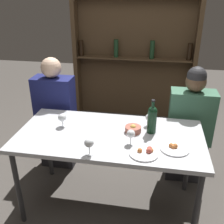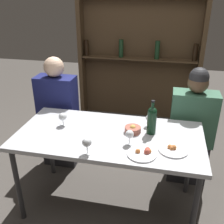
% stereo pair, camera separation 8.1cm
% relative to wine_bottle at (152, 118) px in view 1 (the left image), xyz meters
% --- Properties ---
extents(ground_plane, '(10.00, 10.00, 0.00)m').
position_rel_wine_bottle_xyz_m(ground_plane, '(-0.34, -0.09, -0.90)').
color(ground_plane, '#47423D').
extents(dining_table, '(1.56, 0.78, 0.77)m').
position_rel_wine_bottle_xyz_m(dining_table, '(-0.34, -0.09, -0.19)').
color(dining_table, '#B7BABF').
rests_on(dining_table, ground_plane).
extents(wine_rack_wall, '(1.80, 0.21, 2.05)m').
position_rel_wine_bottle_xyz_m(wine_rack_wall, '(-0.34, 1.90, 0.14)').
color(wine_rack_wall, '#4C3823').
rests_on(wine_rack_wall, ground_plane).
extents(wine_bottle, '(0.08, 0.08, 0.30)m').
position_rel_wine_bottle_xyz_m(wine_bottle, '(0.00, 0.00, 0.00)').
color(wine_bottle, black).
rests_on(wine_bottle, dining_table).
extents(wine_glass_0, '(0.07, 0.07, 0.13)m').
position_rel_wine_bottle_xyz_m(wine_glass_0, '(-0.43, -0.41, -0.04)').
color(wine_glass_0, silver).
rests_on(wine_glass_0, dining_table).
extents(wine_glass_1, '(0.07, 0.07, 0.12)m').
position_rel_wine_bottle_xyz_m(wine_glass_1, '(-0.15, -0.21, -0.05)').
color(wine_glass_1, silver).
rests_on(wine_glass_1, dining_table).
extents(wine_glass_2, '(0.06, 0.06, 0.11)m').
position_rel_wine_bottle_xyz_m(wine_glass_2, '(-0.03, 0.12, -0.06)').
color(wine_glass_2, silver).
rests_on(wine_glass_2, dining_table).
extents(wine_glass_3, '(0.07, 0.07, 0.12)m').
position_rel_wine_bottle_xyz_m(wine_glass_3, '(-0.77, -0.03, -0.05)').
color(wine_glass_3, silver).
rests_on(wine_glass_3, dining_table).
extents(food_plate_0, '(0.22, 0.22, 0.04)m').
position_rel_wine_bottle_xyz_m(food_plate_0, '(0.18, -0.23, -0.12)').
color(food_plate_0, white).
rests_on(food_plate_0, dining_table).
extents(food_plate_1, '(0.22, 0.22, 0.05)m').
position_rel_wine_bottle_xyz_m(food_plate_1, '(-0.03, -0.33, -0.12)').
color(food_plate_1, white).
rests_on(food_plate_1, dining_table).
extents(snack_bowl, '(0.14, 0.14, 0.07)m').
position_rel_wine_bottle_xyz_m(snack_bowl, '(-0.15, -0.02, -0.10)').
color(snack_bowl, '#995142').
rests_on(snack_bowl, dining_table).
extents(seated_person_left, '(0.42, 0.22, 1.26)m').
position_rel_wine_bottle_xyz_m(seated_person_left, '(-1.04, 0.46, -0.31)').
color(seated_person_left, '#26262B').
rests_on(seated_person_left, ground_plane).
extents(seated_person_right, '(0.43, 0.22, 1.23)m').
position_rel_wine_bottle_xyz_m(seated_person_right, '(0.38, 0.46, -0.32)').
color(seated_person_right, '#26262B').
rests_on(seated_person_right, ground_plane).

